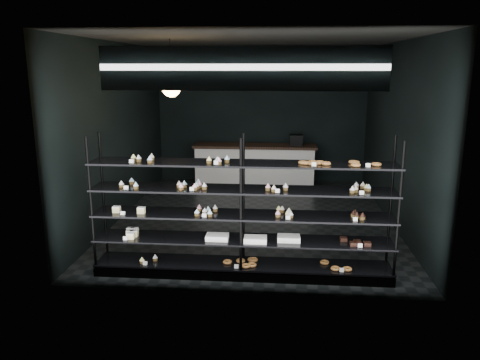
{
  "coord_description": "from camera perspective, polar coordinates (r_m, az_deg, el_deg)",
  "views": [
    {
      "loc": [
        0.43,
        -8.36,
        2.77
      ],
      "look_at": [
        -0.11,
        -1.9,
        1.19
      ],
      "focal_mm": 35.0,
      "sensor_mm": 36.0,
      "label": 1
    }
  ],
  "objects": [
    {
      "name": "signage",
      "position": [
        5.45,
        0.24,
        13.45
      ],
      "size": [
        3.3,
        0.05,
        0.5
      ],
      "color": "#0D1343",
      "rests_on": "room"
    },
    {
      "name": "pendant_lamp",
      "position": [
        7.42,
        -8.38,
        11.07
      ],
      "size": [
        0.28,
        0.28,
        0.87
      ],
      "color": "black",
      "rests_on": "room"
    },
    {
      "name": "display_shelf",
      "position": [
        6.3,
        0.01,
        -6.19
      ],
      "size": [
        4.0,
        0.5,
        1.91
      ],
      "color": "black",
      "rests_on": "room"
    },
    {
      "name": "room",
      "position": [
        8.45,
        1.81,
        5.71
      ],
      "size": [
        5.01,
        6.01,
        3.2
      ],
      "color": "black",
      "rests_on": "ground"
    },
    {
      "name": "service_counter",
      "position": [
        11.11,
        1.87,
        1.88
      ],
      "size": [
        2.88,
        0.65,
        1.23
      ],
      "color": "silver",
      "rests_on": "room"
    }
  ]
}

